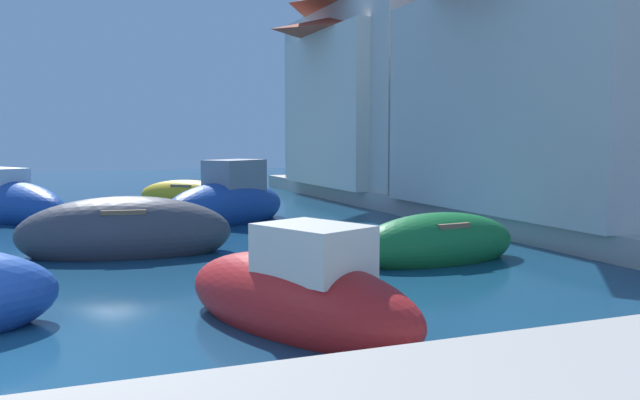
{
  "coord_description": "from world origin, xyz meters",
  "views": [
    {
      "loc": [
        1.21,
        -6.64,
        2.15
      ],
      "look_at": [
        7.07,
        8.25,
        0.67
      ],
      "focal_mm": 37.55,
      "sensor_mm": 36.0,
      "label": 1
    }
  ],
  "objects": [
    {
      "name": "moored_boat_9",
      "position": [
        5.23,
        10.09,
        0.47
      ],
      "size": [
        4.26,
        3.6,
        1.9
      ],
      "rotation": [
        0.0,
        0.0,
        3.75
      ],
      "color": "#1E479E",
      "rests_on": "ground"
    },
    {
      "name": "quayside_tree",
      "position": [
        11.64,
        4.69,
        3.57
      ],
      "size": [
        3.37,
        3.37,
        4.76
      ],
      "color": "brown",
      "rests_on": "quay_promenade"
    },
    {
      "name": "moored_boat_10",
      "position": [
        7.36,
        3.39,
        0.31
      ],
      "size": [
        3.31,
        1.54,
        1.11
      ],
      "rotation": [
        0.0,
        0.0,
        3.24
      ],
      "color": "#197233",
      "rests_on": "ground"
    },
    {
      "name": "moored_boat_4",
      "position": [
        -0.07,
        12.81,
        0.43
      ],
      "size": [
        3.86,
        5.01,
        1.66
      ],
      "rotation": [
        0.0,
        0.0,
        5.26
      ],
      "color": "#1E479E",
      "rests_on": "ground"
    },
    {
      "name": "waterfront_building_far",
      "position": [
        13.0,
        15.33,
        4.19
      ],
      "size": [
        6.1,
        9.91,
        7.27
      ],
      "color": "beige",
      "rests_on": "quay_promenade"
    },
    {
      "name": "moored_boat_7",
      "position": [
        5.15,
        14.99,
        0.29
      ],
      "size": [
        3.44,
        3.57,
        1.04
      ],
      "rotation": [
        0.0,
        0.0,
        2.32
      ],
      "color": "gold",
      "rests_on": "ground"
    },
    {
      "name": "waterfront_building_main",
      "position": [
        13.0,
        5.96,
        3.69
      ],
      "size": [
        6.79,
        8.39,
        6.27
      ],
      "color": "beige",
      "rests_on": "quay_promenade"
    },
    {
      "name": "quay_promenade",
      "position": [
        4.32,
        -0.37,
        0.25
      ],
      "size": [
        44.0,
        32.0,
        0.5
      ],
      "color": "#ADA89E",
      "rests_on": "ground"
    },
    {
      "name": "moored_boat_8",
      "position": [
        3.68,
        0.35,
        0.37
      ],
      "size": [
        2.54,
        3.72,
        1.46
      ],
      "rotation": [
        0.0,
        0.0,
        1.99
      ],
      "color": "#B21E1E",
      "rests_on": "ground"
    },
    {
      "name": "waterfront_building_annex",
      "position": [
        13.0,
        15.17,
        3.8
      ],
      "size": [
        7.08,
        7.01,
        6.49
      ],
      "color": "silver",
      "rests_on": "quay_promenade"
    },
    {
      "name": "moored_boat_1",
      "position": [
        2.35,
        6.12,
        0.39
      ],
      "size": [
        4.06,
        2.06,
        1.4
      ],
      "rotation": [
        0.0,
        0.0,
        6.15
      ],
      "color": "#3F3F47",
      "rests_on": "ground"
    }
  ]
}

